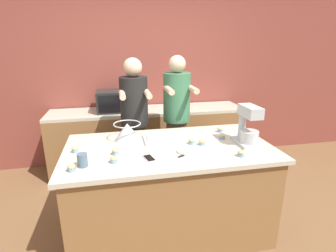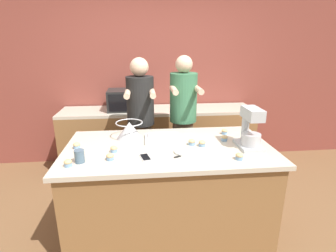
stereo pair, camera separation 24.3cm
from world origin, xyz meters
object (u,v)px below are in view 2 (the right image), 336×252
Objects in this scene: knife at (184,155)px; stand_mixer at (250,130)px; microwave_oven at (124,100)px; cupcake_4 at (110,157)px; cupcake_1 at (202,143)px; cupcake_9 at (239,156)px; small_plate at (187,151)px; cupcake_5 at (252,135)px; drinking_glass at (79,156)px; cupcake_8 at (68,163)px; person_left at (141,125)px; baking_tray at (163,138)px; cupcake_3 at (192,142)px; cupcake_6 at (225,132)px; cupcake_2 at (114,149)px; mixing_bowl at (129,130)px; cell_phone at (145,157)px; cupcake_0 at (77,146)px; cupcake_7 at (224,138)px.

stand_mixer is at bearing 11.89° from knife.
microwave_oven reaches higher than cupcake_4.
cupcake_9 is at bearing -52.78° from cupcake_1.
cupcake_5 is at bearing 22.81° from small_plate.
cupcake_1 is (1.05, 0.24, -0.03)m from drinking_glass.
stand_mixer is 5.95× the size of cupcake_8.
person_left is 4.83× the size of baking_tray.
person_left is 0.88m from cupcake_3.
cupcake_6 is (-0.24, 0.14, 0.00)m from cupcake_5.
stand_mixer is 0.41m from cupcake_6.
cupcake_1 is at bearing 3.95° from cupcake_2.
small_plate is at bearing 155.02° from cupcake_9.
mixing_bowl is 1.23× the size of small_plate.
cupcake_3 is at bearing -63.90° from microwave_oven.
cell_phone is 0.53m from drinking_glass.
cupcake_0 and cupcake_8 have the same top height.
microwave_oven is 1.62m from cupcake_3.
cupcake_7 is (1.39, 0.06, 0.00)m from cupcake_0.
cupcake_4 is (-0.29, -0.01, 0.02)m from cell_phone.
cupcake_8 is (-0.57, -1.09, 0.05)m from person_left.
cupcake_4 and cupcake_5 have the same top height.
cupcake_0 is at bearing 139.49° from cupcake_4.
cupcake_7 is (1.05, -1.37, -0.11)m from microwave_oven.
cupcake_1 is at bearing -22.96° from mixing_bowl.
stand_mixer is 0.34m from cupcake_9.
cupcake_4 is at bearing 174.73° from cupcake_9.
baking_tray is (-0.78, 0.27, -0.15)m from stand_mixer.
person_left reaches higher than cupcake_1.
microwave_oven is at bearing 128.29° from stand_mixer.
knife is at bearing -119.61° from small_plate.
small_plate is at bearing -157.19° from cupcake_5.
stand_mixer reaches higher than small_plate.
cupcake_2 is at bearing -149.61° from baking_tray.
person_left is 6.22× the size of mixing_bowl.
baking_tray is at bearing 147.36° from cupcake_3.
cupcake_9 is at bearing -7.80° from cell_phone.
small_plate reaches higher than cell_phone.
person_left is 1.31m from stand_mixer.
drinking_glass is (-0.70, -0.45, 0.04)m from baking_tray.
cupcake_6 is at bearing 44.93° from cupcake_1.
knife is at bearing -69.74° from baking_tray.
small_plate is 3.50× the size of cupcake_1.
mixing_bowl is 0.52m from cupcake_0.
microwave_oven reaches higher than cupcake_7.
cupcake_6 is at bearing 42.55° from small_plate.
cupcake_8 reaches higher than knife.
cupcake_2 reaches higher than knife.
cupcake_1 is (0.67, -0.29, -0.06)m from mixing_bowl.
cupcake_4 is at bearing 15.14° from cupcake_8.
cupcake_4 is at bearing -90.51° from microwave_oven.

